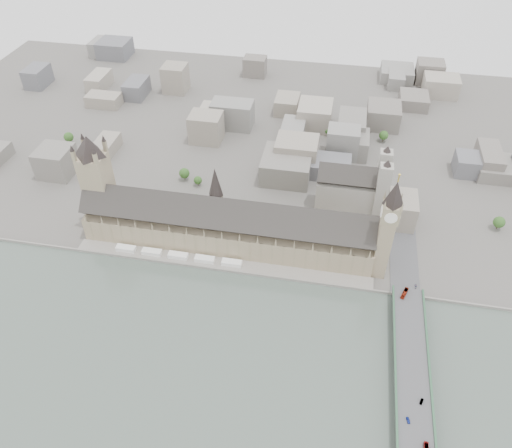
% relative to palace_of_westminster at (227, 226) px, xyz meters
% --- Properties ---
extents(ground, '(900.00, 900.00, 0.00)m').
position_rel_palace_of_westminster_xyz_m(ground, '(0.00, -19.70, -22.71)').
color(ground, '#595651').
rests_on(ground, ground).
extents(river_thames, '(600.00, 600.00, 0.00)m').
position_rel_palace_of_westminster_xyz_m(river_thames, '(0.00, -184.70, -22.71)').
color(river_thames, '#47534B').
rests_on(river_thames, ground).
extents(embankment_wall, '(600.00, 1.50, 3.00)m').
position_rel_palace_of_westminster_xyz_m(embankment_wall, '(0.00, -34.70, -21.21)').
color(embankment_wall, gray).
rests_on(embankment_wall, ground).
extents(river_terrace, '(270.00, 15.00, 2.00)m').
position_rel_palace_of_westminster_xyz_m(river_terrace, '(0.00, -27.20, -21.71)').
color(river_terrace, gray).
rests_on(river_terrace, ground).
extents(terrace_tents, '(118.00, 7.00, 4.00)m').
position_rel_palace_of_westminster_xyz_m(terrace_tents, '(-40.00, -26.70, -18.71)').
color(terrace_tents, white).
rests_on(terrace_tents, river_terrace).
extents(palace_of_westminster, '(265.00, 40.73, 55.44)m').
position_rel_palace_of_westminster_xyz_m(palace_of_westminster, '(0.00, 0.00, 0.00)').
color(palace_of_westminster, tan).
rests_on(palace_of_westminster, ground).
extents(elizabeth_tower, '(17.00, 17.00, 107.50)m').
position_rel_palace_of_westminster_xyz_m(elizabeth_tower, '(138.00, -11.70, 35.38)').
color(elizabeth_tower, tan).
rests_on(elizabeth_tower, ground).
extents(victoria_tower, '(30.00, 30.00, 100.00)m').
position_rel_palace_of_westminster_xyz_m(victoria_tower, '(-122.00, 6.30, 32.50)').
color(victoria_tower, tan).
rests_on(victoria_tower, ground).
extents(central_tower, '(13.00, 13.00, 48.00)m').
position_rel_palace_of_westminster_xyz_m(central_tower, '(-10.00, 6.30, 35.21)').
color(central_tower, gray).
rests_on(central_tower, ground).
extents(westminster_bridge, '(25.00, 325.00, 10.25)m').
position_rel_palace_of_westminster_xyz_m(westminster_bridge, '(162.00, -107.20, -17.58)').
color(westminster_bridge, '#474749').
rests_on(westminster_bridge, ground).
extents(bridge_parapets, '(25.00, 235.00, 1.15)m').
position_rel_palace_of_westminster_xyz_m(bridge_parapets, '(162.00, -151.70, -11.88)').
color(bridge_parapets, '#315A3E').
rests_on(bridge_parapets, westminster_bridge).
extents(westminster_abbey, '(68.00, 36.00, 64.00)m').
position_rel_palace_of_westminster_xyz_m(westminster_abbey, '(110.92, 75.30, 2.38)').
color(westminster_abbey, gray).
rests_on(westminster_abbey, ground).
extents(city_skyline_inland, '(720.00, 360.00, 38.00)m').
position_rel_palace_of_westminster_xyz_m(city_skyline_inland, '(0.00, 225.30, -3.71)').
color(city_skyline_inland, gray).
rests_on(city_skyline_inland, ground).
extents(park_trees, '(110.00, 30.00, 15.00)m').
position_rel_palace_of_westminster_xyz_m(park_trees, '(-10.00, 40.30, -15.21)').
color(park_trees, '#284F1C').
rests_on(park_trees, ground).
extents(red_bus_north, '(6.91, 12.47, 3.41)m').
position_rel_palace_of_westminster_xyz_m(red_bus_north, '(158.76, -41.86, -10.75)').
color(red_bus_north, '#9A2611').
rests_on(red_bus_north, westminster_bridge).
extents(car_blue, '(2.86, 4.85, 1.55)m').
position_rel_palace_of_westminster_xyz_m(car_blue, '(157.38, -152.60, -11.68)').
color(car_blue, navy).
rests_on(car_blue, westminster_bridge).
extents(car_silver, '(3.19, 5.07, 1.58)m').
position_rel_palace_of_westminster_xyz_m(car_silver, '(166.79, -137.29, -11.67)').
color(car_silver, gray).
rests_on(car_silver, westminster_bridge).
extents(car_approach, '(1.78, 4.34, 1.26)m').
position_rel_palace_of_westminster_xyz_m(car_approach, '(168.32, -31.63, -11.83)').
color(car_approach, gray).
rests_on(car_approach, westminster_bridge).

